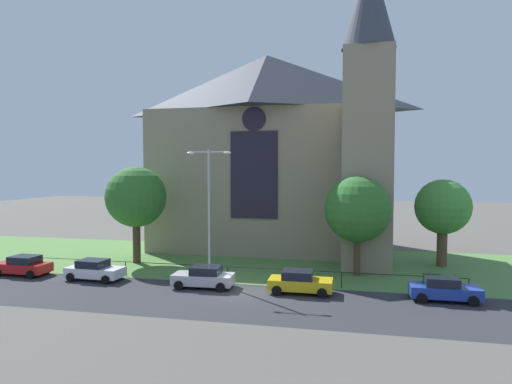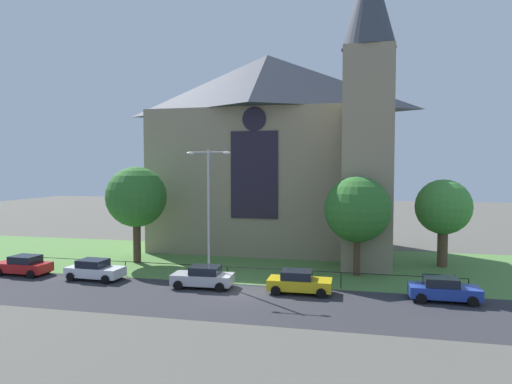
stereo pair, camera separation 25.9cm
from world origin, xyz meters
The scene contains 14 objects.
ground centered at (0.00, 10.00, 0.00)m, with size 160.00×160.00×0.00m, color #56544C.
road_asphalt centered at (0.00, -2.00, 0.00)m, with size 120.00×8.00×0.01m, color #2D2D33.
grass_verge centered at (0.00, 8.00, 0.00)m, with size 120.00×20.00×0.01m, color #517F3D.
church_building centered at (-0.76, 16.75, 10.27)m, with size 23.20×16.20×26.00m.
iron_railing centered at (-1.53, 2.50, 0.98)m, with size 32.88×0.07×1.13m.
tree_left_near centered at (-11.20, 7.21, 5.76)m, with size 5.29×5.29×8.46m.
tree_right_far centered at (14.79, 11.41, 4.99)m, with size 4.62×4.62×7.38m.
tree_right_near centered at (7.72, 6.52, 5.13)m, with size 5.08×5.08×7.69m.
streetlamp_near centered at (-2.91, 2.40, 6.02)m, with size 3.37×0.26×9.68m.
parked_car_red centered at (-17.65, 1.05, 0.74)m, with size 4.25×2.13×1.51m.
parked_car_white centered at (-11.35, 0.88, 0.74)m, with size 4.28×2.18×1.51m.
parked_car_silver centered at (-2.69, 0.54, 0.74)m, with size 4.27×2.17×1.51m.
parked_car_yellow centered at (4.00, 0.63, 0.74)m, with size 4.22×2.06×1.51m.
parked_car_blue centered at (13.03, 0.83, 0.74)m, with size 4.22×2.05×1.51m.
Camera 1 is at (7.48, -28.86, 8.31)m, focal length 31.56 mm.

